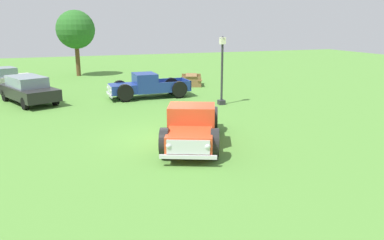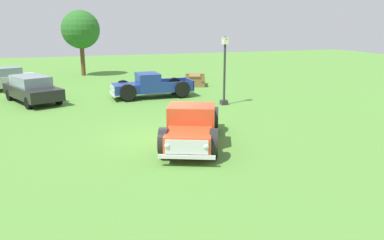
% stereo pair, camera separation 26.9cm
% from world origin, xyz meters
% --- Properties ---
extents(ground_plane, '(80.00, 80.00, 0.00)m').
position_xyz_m(ground_plane, '(0.00, 0.00, 0.00)').
color(ground_plane, '#548C38').
extents(pickup_truck_foreground, '(3.54, 5.29, 1.53)m').
position_xyz_m(pickup_truck_foreground, '(0.54, -1.28, 0.73)').
color(pickup_truck_foreground, '#D14723').
rests_on(pickup_truck_foreground, ground_plane).
extents(pickup_truck_behind_left, '(4.90, 1.98, 1.49)m').
position_xyz_m(pickup_truck_behind_left, '(0.97, 8.41, 0.71)').
color(pickup_truck_behind_left, navy).
rests_on(pickup_truck_behind_left, ground_plane).
extents(sedan_distant_b, '(3.49, 4.89, 1.51)m').
position_xyz_m(sedan_distant_b, '(-5.49, 9.13, 0.79)').
color(sedan_distant_b, black).
rests_on(sedan_distant_b, ground_plane).
extents(lamp_post_near, '(0.36, 0.36, 3.73)m').
position_xyz_m(lamp_post_near, '(4.58, 5.11, 1.96)').
color(lamp_post_near, '#2D2D33').
rests_on(lamp_post_near, ground_plane).
extents(picnic_table, '(2.00, 2.19, 0.78)m').
position_xyz_m(picnic_table, '(5.22, 11.88, 0.49)').
color(picnic_table, olive).
rests_on(picnic_table, ground_plane).
extents(oak_tree_east, '(3.17, 3.17, 5.44)m').
position_xyz_m(oak_tree_east, '(-2.08, 20.03, 3.83)').
color(oak_tree_east, brown).
rests_on(oak_tree_east, ground_plane).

